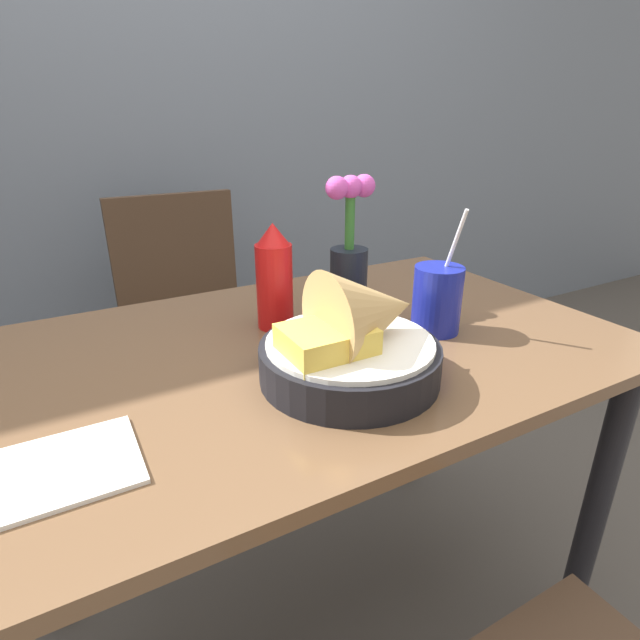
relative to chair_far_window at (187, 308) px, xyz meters
The scene contains 9 objects.
ground_plane 0.97m from the chair_far_window, 88.66° to the right, with size 12.00×12.00×0.00m, color #4C4742.
wall_window 0.89m from the chair_far_window, 87.46° to the left, with size 7.00×0.06×2.60m.
dining_table 0.83m from the chair_far_window, 88.66° to the right, with size 1.12×0.71×0.73m.
chair_far_window is the anchor object (origin of this frame).
food_basket 1.00m from the chair_far_window, 88.72° to the right, with size 0.28×0.28×0.18m.
ketchup_bottle 0.79m from the chair_far_window, 90.26° to the right, with size 0.07×0.07×0.20m.
drink_cup 0.96m from the chair_far_window, 74.35° to the right, with size 0.09×0.09×0.23m.
flower_vase 0.79m from the chair_far_window, 76.26° to the right, with size 0.11×0.08×0.27m.
napkin 1.09m from the chair_far_window, 111.93° to the right, with size 0.18×0.14×0.01m.
Camera 1 is at (-0.38, -0.72, 1.11)m, focal length 28.00 mm.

